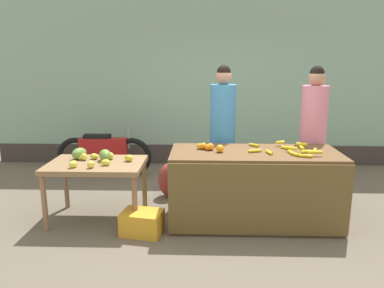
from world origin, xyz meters
name	(u,v)px	position (x,y,z in m)	size (l,w,h in m)	color
ground_plane	(221,220)	(0.00, 0.00, 0.00)	(24.00, 24.00, 0.00)	#665B4C
market_wall_back	(216,78)	(0.00, 2.64, 1.60)	(8.22, 0.23, 3.26)	#8CB299
fruit_stall_counter	(254,187)	(0.39, -0.01, 0.43)	(1.96, 0.86, 0.87)	brown
side_table_wooden	(96,169)	(-1.49, 0.00, 0.63)	(1.13, 0.76, 0.71)	olive
banana_bunch_pile	(290,150)	(0.79, 0.00, 0.89)	(0.82, 0.63, 0.07)	yellow
orange_pile	(210,147)	(-0.14, 0.03, 0.91)	(0.32, 0.23, 0.09)	orange
mango_papaya_pile	(94,156)	(-1.54, 0.08, 0.77)	(0.80, 0.57, 0.14)	#E3C848
vendor_woman_blue_shirt	(223,134)	(0.04, 0.67, 0.93)	(0.34, 0.34, 1.85)	#33333D
vendor_woman_pink_shirt	(312,136)	(1.22, 0.62, 0.93)	(0.34, 0.34, 1.84)	#33333D
parked_motorcycle	(104,152)	(-1.89, 1.75, 0.40)	(1.60, 0.18, 0.88)	black
produce_crate	(142,223)	(-0.90, -0.39, 0.13)	(0.44, 0.32, 0.26)	gold
produce_sack	(171,180)	(-0.68, 0.80, 0.25)	(0.36, 0.30, 0.50)	maroon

